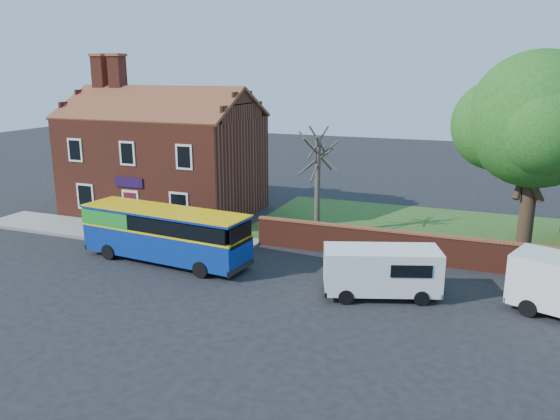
% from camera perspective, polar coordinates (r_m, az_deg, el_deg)
% --- Properties ---
extents(ground, '(120.00, 120.00, 0.00)m').
position_cam_1_polar(ground, '(26.07, -12.41, -7.36)').
color(ground, black).
rests_on(ground, ground).
extents(pavement, '(18.00, 3.50, 0.12)m').
position_cam_1_polar(pavement, '(34.40, -16.88, -2.22)').
color(pavement, gray).
rests_on(pavement, ground).
extents(kerb, '(18.00, 0.15, 0.14)m').
position_cam_1_polar(kerb, '(33.11, -18.73, -2.98)').
color(kerb, slate).
rests_on(kerb, ground).
extents(grass_strip, '(26.00, 12.00, 0.04)m').
position_cam_1_polar(grass_strip, '(34.33, 19.21, -2.51)').
color(grass_strip, '#426B28').
rests_on(grass_strip, ground).
extents(shop_building, '(12.30, 8.13, 10.50)m').
position_cam_1_polar(shop_building, '(38.23, -11.98, 4.86)').
color(shop_building, maroon).
rests_on(shop_building, ground).
extents(boundary_wall, '(22.00, 0.38, 1.60)m').
position_cam_1_polar(boundary_wall, '(28.36, 18.77, -4.27)').
color(boundary_wall, maroon).
rests_on(boundary_wall, ground).
extents(bus, '(9.20, 3.16, 2.76)m').
position_cam_1_polar(bus, '(28.38, -12.38, -2.21)').
color(bus, navy).
rests_on(bus, ground).
extents(van_near, '(5.27, 3.46, 2.15)m').
position_cam_1_polar(van_near, '(23.93, 10.59, -6.17)').
color(van_near, white).
rests_on(van_near, ground).
extents(large_tree, '(8.66, 6.85, 10.57)m').
position_cam_1_polar(large_tree, '(30.57, 25.41, 8.14)').
color(large_tree, black).
rests_on(large_tree, ground).
extents(bare_tree, '(2.30, 2.74, 6.13)m').
position_cam_1_polar(bare_tree, '(31.98, 3.94, 2.85)').
color(bare_tree, '#4C4238').
rests_on(bare_tree, ground).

